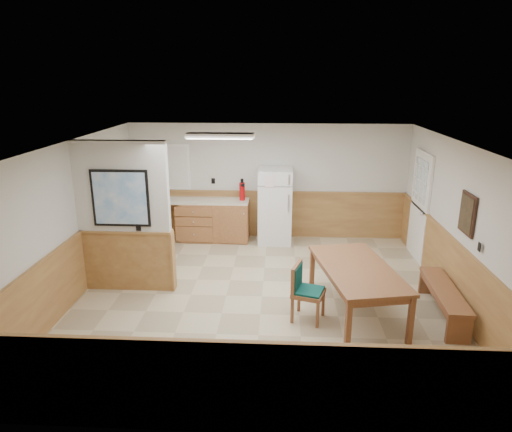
# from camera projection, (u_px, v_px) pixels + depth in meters

# --- Properties ---
(ground) EXTENTS (6.00, 6.00, 0.00)m
(ground) POSITION_uv_depth(u_px,v_px,m) (262.00, 296.00, 7.45)
(ground) COLOR #C0AE8A
(ground) RESTS_ON ground
(ceiling) EXTENTS (6.00, 6.00, 0.02)m
(ceiling) POSITION_uv_depth(u_px,v_px,m) (263.00, 143.00, 6.72)
(ceiling) COLOR white
(ceiling) RESTS_ON back_wall
(back_wall) EXTENTS (6.00, 0.02, 2.50)m
(back_wall) POSITION_uv_depth(u_px,v_px,m) (268.00, 181.00, 9.95)
(back_wall) COLOR silver
(back_wall) RESTS_ON ground
(right_wall) EXTENTS (0.02, 6.00, 2.50)m
(right_wall) POSITION_uv_depth(u_px,v_px,m) (459.00, 227.00, 6.93)
(right_wall) COLOR silver
(right_wall) RESTS_ON ground
(left_wall) EXTENTS (0.02, 6.00, 2.50)m
(left_wall) POSITION_uv_depth(u_px,v_px,m) (74.00, 221.00, 7.24)
(left_wall) COLOR silver
(left_wall) RESTS_ON ground
(wainscot_back) EXTENTS (6.00, 0.04, 1.00)m
(wainscot_back) POSITION_uv_depth(u_px,v_px,m) (268.00, 215.00, 10.15)
(wainscot_back) COLOR #AC8345
(wainscot_back) RESTS_ON ground
(wainscot_right) EXTENTS (0.04, 6.00, 1.00)m
(wainscot_right) POSITION_uv_depth(u_px,v_px,m) (452.00, 272.00, 7.15)
(wainscot_right) COLOR #AC8345
(wainscot_right) RESTS_ON ground
(wainscot_left) EXTENTS (0.04, 6.00, 1.00)m
(wainscot_left) POSITION_uv_depth(u_px,v_px,m) (80.00, 264.00, 7.46)
(wainscot_left) COLOR #AC8345
(wainscot_left) RESTS_ON ground
(partition_wall) EXTENTS (1.50, 0.20, 2.50)m
(partition_wall) POSITION_uv_depth(u_px,v_px,m) (124.00, 219.00, 7.39)
(partition_wall) COLOR silver
(partition_wall) RESTS_ON ground
(kitchen_counter) EXTENTS (2.20, 0.61, 1.00)m
(kitchen_counter) POSITION_uv_depth(u_px,v_px,m) (212.00, 219.00, 9.94)
(kitchen_counter) COLOR #9F6738
(kitchen_counter) RESTS_ON ground
(exterior_door) EXTENTS (0.07, 1.02, 2.15)m
(exterior_door) POSITION_uv_depth(u_px,v_px,m) (419.00, 206.00, 8.80)
(exterior_door) COLOR white
(exterior_door) RESTS_ON ground
(kitchen_window) EXTENTS (0.80, 0.04, 1.00)m
(kitchen_window) POSITION_uv_depth(u_px,v_px,m) (172.00, 167.00, 9.95)
(kitchen_window) COLOR white
(kitchen_window) RESTS_ON back_wall
(wall_painting) EXTENTS (0.04, 0.50, 0.60)m
(wall_painting) POSITION_uv_depth(u_px,v_px,m) (467.00, 214.00, 6.55)
(wall_painting) COLOR black
(wall_painting) RESTS_ON right_wall
(fluorescent_fixture) EXTENTS (1.20, 0.30, 0.09)m
(fluorescent_fixture) POSITION_uv_depth(u_px,v_px,m) (220.00, 136.00, 8.02)
(fluorescent_fixture) COLOR white
(fluorescent_fixture) RESTS_ON ceiling
(refrigerator) EXTENTS (0.71, 0.72, 1.60)m
(refrigerator) POSITION_uv_depth(u_px,v_px,m) (275.00, 206.00, 9.72)
(refrigerator) COLOR white
(refrigerator) RESTS_ON ground
(dining_table) EXTENTS (1.34, 2.11, 0.75)m
(dining_table) POSITION_uv_depth(u_px,v_px,m) (357.00, 273.00, 6.75)
(dining_table) COLOR brown
(dining_table) RESTS_ON ground
(dining_bench) EXTENTS (0.43, 1.61, 0.45)m
(dining_bench) POSITION_uv_depth(u_px,v_px,m) (444.00, 295.00, 6.75)
(dining_bench) COLOR brown
(dining_bench) RESTS_ON ground
(dining_chair) EXTENTS (0.70, 0.57, 0.85)m
(dining_chair) POSITION_uv_depth(u_px,v_px,m) (303.00, 288.00, 6.64)
(dining_chair) COLOR brown
(dining_chair) RESTS_ON ground
(fire_extinguisher) EXTENTS (0.15, 0.15, 0.47)m
(fire_extinguisher) POSITION_uv_depth(u_px,v_px,m) (242.00, 191.00, 9.72)
(fire_extinguisher) COLOR #AD090D
(fire_extinguisher) RESTS_ON kitchen_counter
(soap_bottle) EXTENTS (0.10, 0.10, 0.25)m
(soap_bottle) POSITION_uv_depth(u_px,v_px,m) (163.00, 194.00, 9.80)
(soap_bottle) COLOR #188938
(soap_bottle) RESTS_ON kitchen_counter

